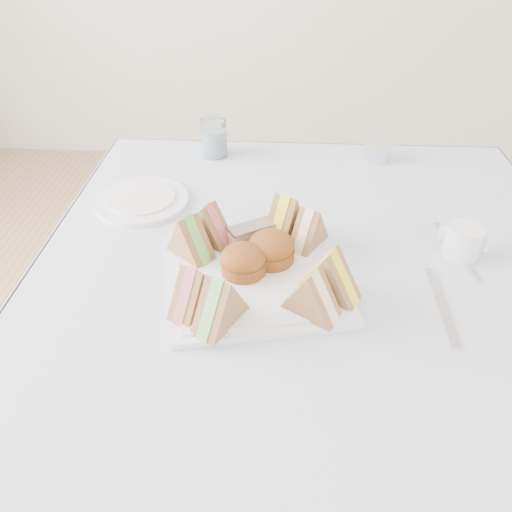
# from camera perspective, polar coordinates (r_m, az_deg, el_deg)

# --- Properties ---
(floor) EXTENTS (4.00, 4.00, 0.00)m
(floor) POSITION_cam_1_polar(r_m,az_deg,el_deg) (1.50, 4.25, -23.50)
(floor) COLOR #9E7751
(floor) RESTS_ON ground
(table) EXTENTS (0.90, 0.90, 0.74)m
(table) POSITION_cam_1_polar(r_m,az_deg,el_deg) (1.20, 5.07, -14.71)
(table) COLOR brown
(table) RESTS_ON floor
(tablecloth) EXTENTS (1.02, 1.02, 0.01)m
(tablecloth) POSITION_cam_1_polar(r_m,az_deg,el_deg) (0.93, 6.28, -0.34)
(tablecloth) COLOR silver
(tablecloth) RESTS_ON table
(serving_plate) EXTENTS (0.35, 0.35, 0.01)m
(serving_plate) POSITION_cam_1_polar(r_m,az_deg,el_deg) (0.87, 0.00, -2.31)
(serving_plate) COLOR white
(serving_plate) RESTS_ON tablecloth
(sandwich_fl_a) EXTENTS (0.08, 0.10, 0.08)m
(sandwich_fl_a) POSITION_cam_1_polar(r_m,az_deg,el_deg) (0.78, -7.15, -3.64)
(sandwich_fl_a) COLOR #965E3D
(sandwich_fl_a) RESTS_ON serving_plate
(sandwich_fl_b) EXTENTS (0.09, 0.11, 0.09)m
(sandwich_fl_b) POSITION_cam_1_polar(r_m,az_deg,el_deg) (0.75, -4.17, -5.08)
(sandwich_fl_b) COLOR #965E3D
(sandwich_fl_b) RESTS_ON serving_plate
(sandwich_fr_a) EXTENTS (0.11, 0.09, 0.09)m
(sandwich_fr_a) POSITION_cam_1_polar(r_m,az_deg,el_deg) (0.81, 8.43, -1.92)
(sandwich_fr_a) COLOR #965E3D
(sandwich_fr_a) RESTS_ON serving_plate
(sandwich_fr_b) EXTENTS (0.10, 0.09, 0.08)m
(sandwich_fr_b) POSITION_cam_1_polar(r_m,az_deg,el_deg) (0.77, 6.46, -4.13)
(sandwich_fr_b) COLOR #965E3D
(sandwich_fr_b) RESTS_ON serving_plate
(sandwich_bl_a) EXTENTS (0.10, 0.10, 0.08)m
(sandwich_bl_a) POSITION_cam_1_polar(r_m,az_deg,el_deg) (0.90, -7.59, 2.31)
(sandwich_bl_a) COLOR #965E3D
(sandwich_bl_a) RESTS_ON serving_plate
(sandwich_bl_b) EXTENTS (0.10, 0.09, 0.08)m
(sandwich_bl_b) POSITION_cam_1_polar(r_m,az_deg,el_deg) (0.93, -5.37, 3.77)
(sandwich_bl_b) COLOR #965E3D
(sandwich_bl_b) RESTS_ON serving_plate
(sandwich_br_a) EXTENTS (0.08, 0.10, 0.08)m
(sandwich_br_a) POSITION_cam_1_polar(r_m,az_deg,el_deg) (0.92, 6.07, 3.32)
(sandwich_br_a) COLOR #965E3D
(sandwich_br_a) RESTS_ON serving_plate
(sandwich_br_b) EXTENTS (0.09, 0.11, 0.09)m
(sandwich_br_b) POSITION_cam_1_polar(r_m,az_deg,el_deg) (0.94, 3.34, 4.64)
(sandwich_br_b) COLOR #965E3D
(sandwich_br_b) RESTS_ON serving_plate
(scone_left) EXTENTS (0.10, 0.10, 0.05)m
(scone_left) POSITION_cam_1_polar(r_m,az_deg,el_deg) (0.86, -1.46, -0.52)
(scone_left) COLOR #95501E
(scone_left) RESTS_ON serving_plate
(scone_right) EXTENTS (0.12, 0.12, 0.06)m
(scone_right) POSITION_cam_1_polar(r_m,az_deg,el_deg) (0.88, 1.74, 0.88)
(scone_right) COLOR #95501E
(scone_right) RESTS_ON serving_plate
(pastry_slice) EXTENTS (0.09, 0.07, 0.04)m
(pastry_slice) POSITION_cam_1_polar(r_m,az_deg,el_deg) (0.93, -0.50, 2.47)
(pastry_slice) COLOR #C5B48C
(pastry_slice) RESTS_ON serving_plate
(side_plate) EXTENTS (0.21, 0.21, 0.01)m
(side_plate) POSITION_cam_1_polar(r_m,az_deg,el_deg) (1.11, -12.90, 6.19)
(side_plate) COLOR white
(side_plate) RESTS_ON tablecloth
(water_glass) EXTENTS (0.07, 0.07, 0.09)m
(water_glass) POSITION_cam_1_polar(r_m,az_deg,el_deg) (1.28, -4.79, 13.36)
(water_glass) COLOR white
(water_glass) RESTS_ON tablecloth
(tea_strainer) EXTENTS (0.09, 0.09, 0.04)m
(tea_strainer) POSITION_cam_1_polar(r_m,az_deg,el_deg) (1.30, 13.67, 11.49)
(tea_strainer) COLOR silver
(tea_strainer) RESTS_ON tablecloth
(knife) EXTENTS (0.02, 0.19, 0.00)m
(knife) POSITION_cam_1_polar(r_m,az_deg,el_deg) (0.88, 20.48, -5.28)
(knife) COLOR silver
(knife) RESTS_ON tablecloth
(fork) EXTENTS (0.04, 0.15, 0.00)m
(fork) POSITION_cam_1_polar(r_m,az_deg,el_deg) (1.00, 22.32, 0.04)
(fork) COLOR silver
(fork) RESTS_ON tablecloth
(creamer_jug) EXTENTS (0.08, 0.08, 0.06)m
(creamer_jug) POSITION_cam_1_polar(r_m,az_deg,el_deg) (0.99, 22.58, 1.56)
(creamer_jug) COLOR white
(creamer_jug) RESTS_ON tablecloth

